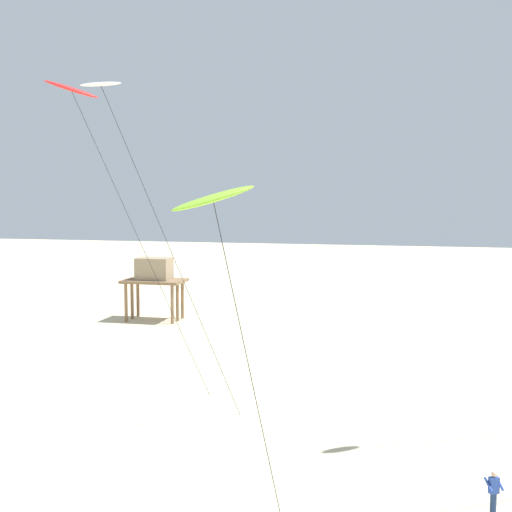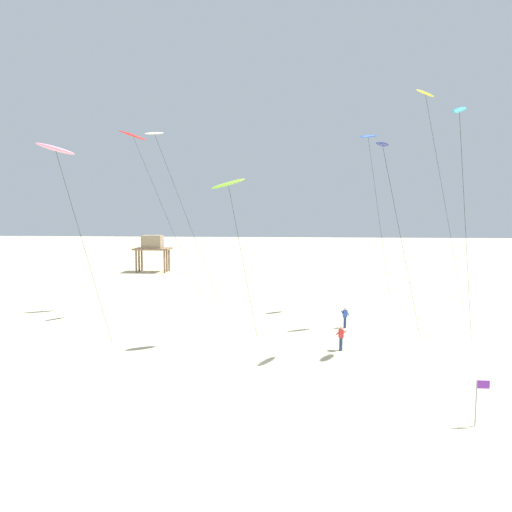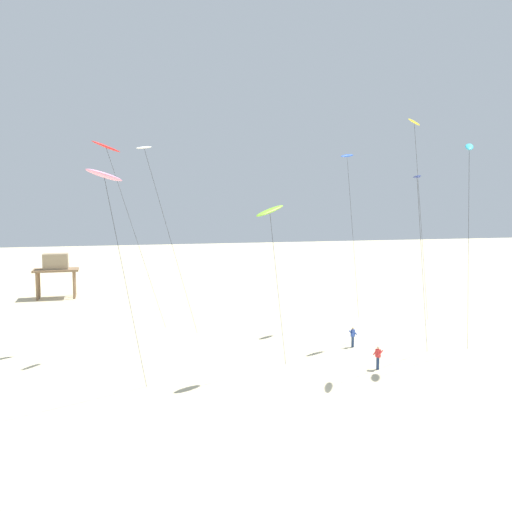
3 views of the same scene
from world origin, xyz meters
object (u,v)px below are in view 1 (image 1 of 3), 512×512
(kite_white, at_px, (107,97))
(stilt_house, at_px, (154,275))
(kite_flyer_nearest, at_px, (494,493))
(kite_lime, at_px, (214,202))
(kite_red, at_px, (74,95))

(kite_white, height_order, stilt_house, kite_white)
(kite_flyer_nearest, xyz_separation_m, stilt_house, (-25.04, 31.56, 3.13))
(kite_white, distance_m, kite_flyer_nearest, 21.90)
(stilt_house, bearing_deg, kite_flyer_nearest, -51.57)
(kite_white, distance_m, stilt_house, 31.53)
(kite_white, xyz_separation_m, kite_lime, (7.39, -8.61, -4.33))
(kite_red, xyz_separation_m, stilt_house, (-6.16, 25.43, -11.92))
(kite_flyer_nearest, bearing_deg, kite_lime, -149.69)
(kite_red, relative_size, kite_flyer_nearest, 10.01)
(kite_lime, distance_m, stilt_house, 40.73)
(stilt_house, bearing_deg, kite_red, -76.38)
(kite_white, xyz_separation_m, stilt_house, (-9.04, 27.98, -11.39))
(kite_white, relative_size, kite_flyer_nearest, 9.69)
(kite_white, relative_size, stilt_house, 2.93)
(kite_white, distance_m, kite_red, 3.89)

